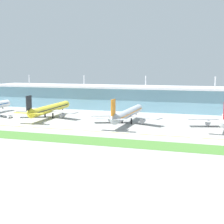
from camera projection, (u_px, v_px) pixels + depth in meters
ground_plane at (109, 133)px, 188.45m from camera, size 600.00×600.00×0.00m
terminal_building at (147, 98)px, 285.41m from camera, size 288.00×34.00×29.85m
airliner_near_middle at (50, 109)px, 245.30m from camera, size 48.75×70.11×18.90m
airliner_center at (127, 114)px, 220.54m from camera, size 48.79×69.18×18.90m
taxiway_stripe_west at (5, 126)px, 211.93m from camera, size 28.00×0.70×0.04m
taxiway_stripe_mid_west at (53, 129)px, 201.69m from camera, size 28.00×0.70×0.04m
taxiway_stripe_centre at (105, 132)px, 191.45m from camera, size 28.00×0.70×0.04m
taxiway_stripe_mid_east at (164, 136)px, 181.21m from camera, size 28.00×0.70×0.04m
grass_verge at (96, 141)px, 168.22m from camera, size 300.00×18.00×0.10m
baggage_cart at (10, 116)px, 242.53m from camera, size 2.87×3.97×2.48m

